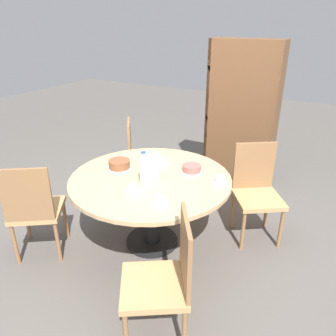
{
  "coord_description": "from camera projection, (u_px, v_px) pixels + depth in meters",
  "views": [
    {
      "loc": [
        1.41,
        -2.19,
        1.98
      ],
      "look_at": [
        0.0,
        0.32,
        0.66
      ],
      "focal_mm": 35.0,
      "sensor_mm": 36.0,
      "label": 1
    }
  ],
  "objects": [
    {
      "name": "ground_plane",
      "position": [
        152.0,
        242.0,
        3.19
      ],
      "size": [
        14.0,
        14.0,
        0.0
      ],
      "primitive_type": "plane",
      "color": "#56514C"
    },
    {
      "name": "dining_table",
      "position": [
        151.0,
        189.0,
        2.95
      ],
      "size": [
        1.43,
        1.43,
        0.7
      ],
      "color": "black",
      "rests_on": "ground_plane"
    },
    {
      "name": "chair_a",
      "position": [
        256.0,
        190.0,
        3.13
      ],
      "size": [
        0.58,
        0.58,
        0.92
      ],
      "rotation": [
        0.0,
        0.0,
        0.6
      ],
      "color": "olive",
      "rests_on": "ground_plane"
    },
    {
      "name": "chair_b",
      "position": [
        141.0,
        156.0,
        3.9
      ],
      "size": [
        0.58,
        0.58,
        0.92
      ],
      "rotation": [
        0.0,
        0.0,
        2.18
      ],
      "color": "olive",
      "rests_on": "ground_plane"
    },
    {
      "name": "chair_c",
      "position": [
        35.0,
        208.0,
        2.83
      ],
      "size": [
        0.59,
        0.59,
        0.92
      ],
      "rotation": [
        0.0,
        0.0,
        3.75
      ],
      "color": "olive",
      "rests_on": "ground_plane"
    },
    {
      "name": "chair_d",
      "position": [
        164.0,
        278.0,
        2.07
      ],
      "size": [
        0.58,
        0.58,
        0.92
      ],
      "rotation": [
        0.0,
        0.0,
        5.29
      ],
      "color": "olive",
      "rests_on": "ground_plane"
    },
    {
      "name": "bookshelf",
      "position": [
        241.0,
        121.0,
        3.94
      ],
      "size": [
        0.83,
        0.28,
        1.78
      ],
      "rotation": [
        0.0,
        0.0,
        3.14
      ],
      "color": "brown",
      "rests_on": "ground_plane"
    },
    {
      "name": "coffee_pot",
      "position": [
        152.0,
        165.0,
        2.84
      ],
      "size": [
        0.14,
        0.14,
        0.27
      ],
      "color": "white",
      "rests_on": "dining_table"
    },
    {
      "name": "water_bottle",
      "position": [
        144.0,
        171.0,
        2.74
      ],
      "size": [
        0.08,
        0.08,
        0.29
      ],
      "color": "silver",
      "rests_on": "dining_table"
    },
    {
      "name": "cake_main",
      "position": [
        119.0,
        165.0,
        3.04
      ],
      "size": [
        0.23,
        0.23,
        0.09
      ],
      "color": "white",
      "rests_on": "dining_table"
    },
    {
      "name": "cake_second",
      "position": [
        192.0,
        169.0,
        2.97
      ],
      "size": [
        0.2,
        0.2,
        0.07
      ],
      "color": "white",
      "rests_on": "dining_table"
    },
    {
      "name": "cup_a",
      "position": [
        220.0,
        180.0,
        2.77
      ],
      "size": [
        0.13,
        0.13,
        0.07
      ],
      "color": "white",
      "rests_on": "dining_table"
    },
    {
      "name": "cup_b",
      "position": [
        160.0,
        201.0,
        2.46
      ],
      "size": [
        0.13,
        0.13,
        0.07
      ],
      "color": "white",
      "rests_on": "dining_table"
    },
    {
      "name": "cup_c",
      "position": [
        133.0,
        189.0,
        2.63
      ],
      "size": [
        0.13,
        0.13,
        0.07
      ],
      "color": "white",
      "rests_on": "dining_table"
    },
    {
      "name": "cup_d",
      "position": [
        162.0,
        162.0,
        3.14
      ],
      "size": [
        0.13,
        0.13,
        0.07
      ],
      "color": "white",
      "rests_on": "dining_table"
    }
  ]
}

